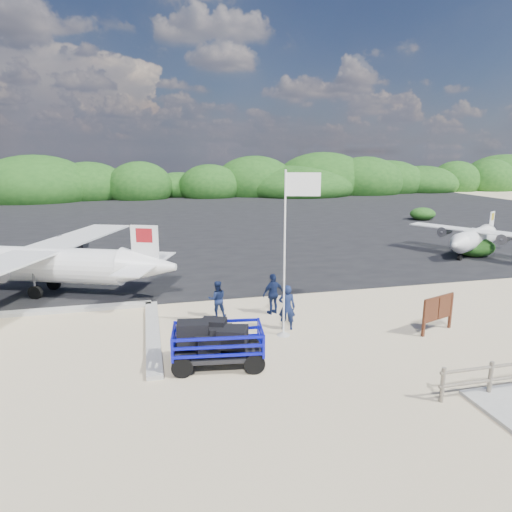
{
  "coord_description": "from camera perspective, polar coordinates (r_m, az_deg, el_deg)",
  "views": [
    {
      "loc": [
        -4.48,
        -14.66,
        6.61
      ],
      "look_at": [
        0.27,
        5.08,
        1.95
      ],
      "focal_mm": 32.0,
      "sensor_mm": 36.0,
      "label": 1
    }
  ],
  "objects": [
    {
      "name": "ground",
      "position": [
        16.69,
        3.22,
        -10.42
      ],
      "size": [
        160.0,
        160.0,
        0.0
      ],
      "primitive_type": "plane",
      "color": "beige"
    },
    {
      "name": "asphalt_apron",
      "position": [
        45.37,
        -7.75,
        4.43
      ],
      "size": [
        90.0,
        50.0,
        0.04
      ],
      "primitive_type": null,
      "color": "#B2B2B2",
      "rests_on": "ground"
    },
    {
      "name": "lagoon",
      "position": [
        18.03,
        -27.42,
        -10.1
      ],
      "size": [
        9.0,
        7.0,
        0.4
      ],
      "primitive_type": null,
      "color": "#B2B2B2",
      "rests_on": "ground"
    },
    {
      "name": "vegetation_band",
      "position": [
        70.12,
        -9.89,
        7.33
      ],
      "size": [
        124.0,
        8.0,
        4.4
      ],
      "primitive_type": null,
      "color": "#B2B2B2",
      "rests_on": "ground"
    },
    {
      "name": "baggage_cart",
      "position": [
        14.86,
        -4.75,
        -13.53
      ],
      "size": [
        3.24,
        2.11,
        1.52
      ],
      "primitive_type": null,
      "rotation": [
        0.0,
        0.0,
        -0.13
      ],
      "color": "#0C0FB9",
      "rests_on": "ground"
    },
    {
      "name": "flagpole",
      "position": [
        17.1,
        3.44,
        -9.83
      ],
      "size": [
        1.3,
        0.82,
        6.02
      ],
      "primitive_type": null,
      "rotation": [
        0.0,
        0.0,
        -0.28
      ],
      "color": "white",
      "rests_on": "ground"
    },
    {
      "name": "signboard",
      "position": [
        18.61,
        21.58,
        -8.82
      ],
      "size": [
        1.72,
        0.73,
        1.45
      ],
      "primitive_type": null,
      "rotation": [
        0.0,
        0.0,
        0.33
      ],
      "color": "#4F2816",
      "rests_on": "ground"
    },
    {
      "name": "crew_a",
      "position": [
        17.35,
        3.89,
        -6.41
      ],
      "size": [
        0.74,
        0.6,
        1.75
      ],
      "primitive_type": "imported",
      "rotation": [
        0.0,
        0.0,
        2.82
      ],
      "color": "#111C42",
      "rests_on": "ground"
    },
    {
      "name": "crew_b",
      "position": [
        18.67,
        -4.88,
        -5.37
      ],
      "size": [
        0.76,
        0.6,
        1.52
      ],
      "primitive_type": "imported",
      "rotation": [
        0.0,
        0.0,
        3.11
      ],
      "color": "#111C42",
      "rests_on": "ground"
    },
    {
      "name": "crew_c",
      "position": [
        18.96,
        2.17,
        -4.74
      ],
      "size": [
        1.09,
        0.72,
        1.72
      ],
      "primitive_type": "imported",
      "rotation": [
        0.0,
        0.0,
        3.47
      ],
      "color": "#111C42",
      "rests_on": "ground"
    },
    {
      "name": "aircraft_large",
      "position": [
        47.44,
        11.3,
        4.67
      ],
      "size": [
        18.93,
        18.93,
        4.36
      ],
      "primitive_type": null,
      "rotation": [
        0.0,
        0.0,
        2.76
      ],
      "color": "#B2B2B2",
      "rests_on": "ground"
    },
    {
      "name": "aircraft_small",
      "position": [
        50.07,
        -20.65,
        4.51
      ],
      "size": [
        9.57,
        9.57,
        2.52
      ],
      "primitive_type": null,
      "rotation": [
        0.0,
        0.0,
        3.67
      ],
      "color": "#B2B2B2",
      "rests_on": "ground"
    }
  ]
}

